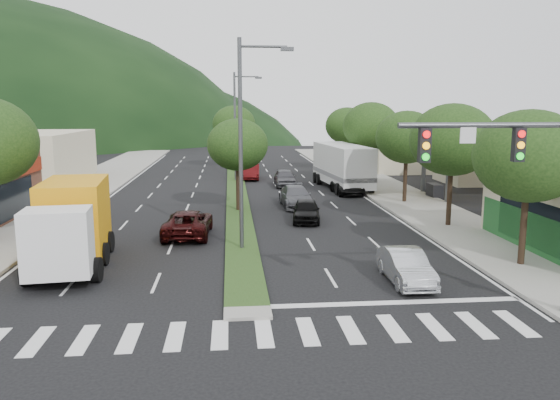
{
  "coord_description": "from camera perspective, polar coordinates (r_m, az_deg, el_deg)",
  "views": [
    {
      "loc": [
        -0.52,
        -17.82,
        6.85
      ],
      "look_at": [
        2.08,
        10.32,
        2.04
      ],
      "focal_mm": 35.0,
      "sensor_mm": 36.0,
      "label": 1
    }
  ],
  "objects": [
    {
      "name": "car_queue_e",
      "position": [
        47.85,
        0.5,
        2.33
      ],
      "size": [
        1.79,
        4.37,
        1.48
      ],
      "primitive_type": "imported",
      "rotation": [
        0.0,
        0.0,
        -0.01
      ],
      "color": "#49494E",
      "rests_on": "ground"
    },
    {
      "name": "streetlight_mid",
      "position": [
        50.84,
        -4.5,
        8.21
      ],
      "size": [
        2.6,
        0.25,
        10.0
      ],
      "color": "#47494C",
      "rests_on": "ground"
    },
    {
      "name": "box_truck",
      "position": [
        25.48,
        -20.87,
        -2.59
      ],
      "size": [
        3.49,
        7.59,
        3.63
      ],
      "rotation": [
        0.0,
        0.0,
        3.25
      ],
      "color": "white",
      "rests_on": "ground"
    },
    {
      "name": "median",
      "position": [
        46.32,
        -4.58,
        1.21
      ],
      "size": [
        1.6,
        56.0,
        0.12
      ],
      "primitive_type": "cube",
      "color": "#213A15",
      "rests_on": "ground"
    },
    {
      "name": "tree_med_far",
      "position": [
        61.85,
        -4.84,
        7.93
      ],
      "size": [
        4.8,
        4.8,
        6.94
      ],
      "color": "black",
      "rests_on": "median"
    },
    {
      "name": "motorhome",
      "position": [
        46.74,
        6.52,
        3.62
      ],
      "size": [
        3.79,
        9.88,
        3.71
      ],
      "rotation": [
        0.0,
        0.0,
        0.09
      ],
      "color": "silver",
      "rests_on": "ground"
    },
    {
      "name": "gas_canopy",
      "position": [
        44.4,
        20.94,
        6.19
      ],
      "size": [
        12.2,
        8.2,
        5.25
      ],
      "color": "silver",
      "rests_on": "ground"
    },
    {
      "name": "tree_r_a",
      "position": [
        25.24,
        24.55,
        4.19
      ],
      "size": [
        4.6,
        4.6,
        6.63
      ],
      "color": "black",
      "rests_on": "sidewalk_right"
    },
    {
      "name": "car_queue_d",
      "position": [
        43.67,
        7.06,
        1.38
      ],
      "size": [
        2.2,
        4.45,
        1.21
      ],
      "primitive_type": "imported",
      "rotation": [
        0.0,
        0.0,
        0.04
      ],
      "color": "black",
      "rests_on": "ground"
    },
    {
      "name": "tree_r_d",
      "position": [
        49.46,
        9.48,
        7.6
      ],
      "size": [
        5.0,
        5.0,
        7.17
      ],
      "color": "black",
      "rests_on": "sidewalk_right"
    },
    {
      "name": "tree_r_e",
      "position": [
        59.19,
        7.0,
        7.7
      ],
      "size": [
        4.6,
        4.6,
        6.71
      ],
      "color": "black",
      "rests_on": "sidewalk_right"
    },
    {
      "name": "crosswalk",
      "position": [
        17.24,
        -3.21,
        -13.73
      ],
      "size": [
        19.0,
        2.2,
        0.01
      ],
      "primitive_type": "cube",
      "color": "silver",
      "rests_on": "ground"
    },
    {
      "name": "car_queue_b",
      "position": [
        37.99,
        1.68,
        0.36
      ],
      "size": [
        2.2,
        4.96,
        1.42
      ],
      "primitive_type": "imported",
      "rotation": [
        0.0,
        0.0,
        0.04
      ],
      "color": "#535459",
      "rests_on": "ground"
    },
    {
      "name": "sidewalk_left",
      "position": [
        45.11,
        -21.27,
        0.37
      ],
      "size": [
        6.0,
        90.0,
        0.15
      ],
      "primitive_type": "cube",
      "color": "gray",
      "rests_on": "ground"
    },
    {
      "name": "sidewalk_right",
      "position": [
        45.26,
        11.51,
        0.86
      ],
      "size": [
        5.0,
        90.0,
        0.15
      ],
      "primitive_type": "cube",
      "color": "gray",
      "rests_on": "ground"
    },
    {
      "name": "traffic_signal",
      "position": [
        19.0,
        24.95,
        2.11
      ],
      "size": [
        6.12,
        0.4,
        7.0
      ],
      "color": "#47494C",
      "rests_on": "ground"
    },
    {
      "name": "tree_r_c",
      "position": [
        39.89,
        13.11,
        6.4
      ],
      "size": [
        4.4,
        4.4,
        6.48
      ],
      "color": "black",
      "rests_on": "sidewalk_right"
    },
    {
      "name": "streetlight_near",
      "position": [
        25.86,
        -3.69,
        6.84
      ],
      "size": [
        2.6,
        0.25,
        10.0
      ],
      "color": "#47494C",
      "rests_on": "ground"
    },
    {
      "name": "bldg_left_far",
      "position": [
        55.2,
        -24.88,
        4.05
      ],
      "size": [
        9.0,
        14.0,
        4.6
      ],
      "primitive_type": "cube",
      "color": "beige",
      "rests_on": "ground"
    },
    {
      "name": "tree_med_near",
      "position": [
        35.9,
        -4.46,
        5.77
      ],
      "size": [
        4.0,
        4.0,
        6.02
      ],
      "color": "black",
      "rests_on": "median"
    },
    {
      "name": "bldg_right_far",
      "position": [
        65.12,
        12.71,
        5.69
      ],
      "size": [
        10.0,
        16.0,
        5.2
      ],
      "primitive_type": "cube",
      "color": "beige",
      "rests_on": "ground"
    },
    {
      "name": "suv_maroon",
      "position": [
        29.74,
        -9.58,
        -2.38
      ],
      "size": [
        2.58,
        5.2,
        1.42
      ],
      "primitive_type": "imported",
      "rotation": [
        0.0,
        0.0,
        3.1
      ],
      "color": "black",
      "rests_on": "ground"
    },
    {
      "name": "tree_r_b",
      "position": [
        32.39,
        17.57,
        6.01
      ],
      "size": [
        4.8,
        4.8,
        6.94
      ],
      "color": "black",
      "rests_on": "sidewalk_right"
    },
    {
      "name": "car_queue_a",
      "position": [
        33.12,
        2.75,
        -1.08
      ],
      "size": [
        2.12,
        4.15,
        1.35
      ],
      "primitive_type": "imported",
      "rotation": [
        0.0,
        0.0,
        -0.13
      ],
      "color": "black",
      "rests_on": "ground"
    },
    {
      "name": "car_queue_c",
      "position": [
        52.61,
        -3.04,
        2.98
      ],
      "size": [
        1.82,
        4.55,
        1.47
      ],
      "primitive_type": "imported",
      "rotation": [
        0.0,
        0.0,
        -0.06
      ],
      "color": "#4A0C0D",
      "rests_on": "ground"
    },
    {
      "name": "sedan_silver",
      "position": [
        22.23,
        13.0,
        -6.76
      ],
      "size": [
        1.41,
        3.98,
        1.31
      ],
      "primitive_type": "imported",
      "rotation": [
        0.0,
        0.0,
        -0.0
      ],
      "color": "#BABDC3",
      "rests_on": "ground"
    },
    {
      "name": "ground",
      "position": [
        19.1,
        -3.44,
        -11.36
      ],
      "size": [
        160.0,
        160.0,
        0.0
      ],
      "primitive_type": "plane",
      "color": "black",
      "rests_on": "ground"
    }
  ]
}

